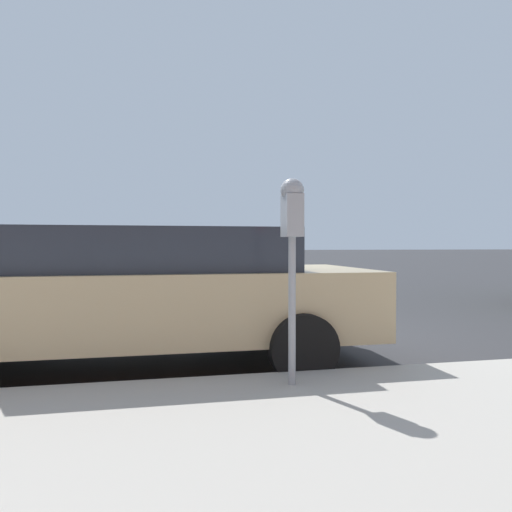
# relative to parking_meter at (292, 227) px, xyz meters

# --- Properties ---
(ground_plane) EXTENTS (220.00, 220.00, 0.00)m
(ground_plane) POSITION_rel_parking_meter_xyz_m (2.60, -0.52, -1.41)
(ground_plane) COLOR #333335
(parking_meter) EXTENTS (0.21, 0.19, 1.66)m
(parking_meter) POSITION_rel_parking_meter_xyz_m (0.00, 0.00, 0.00)
(parking_meter) COLOR gray
(parking_meter) RESTS_ON sidewalk
(car_tan) EXTENTS (2.13, 4.88, 1.43)m
(car_tan) POSITION_rel_parking_meter_xyz_m (1.46, 1.21, -0.63)
(car_tan) COLOR tan
(car_tan) RESTS_ON ground_plane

